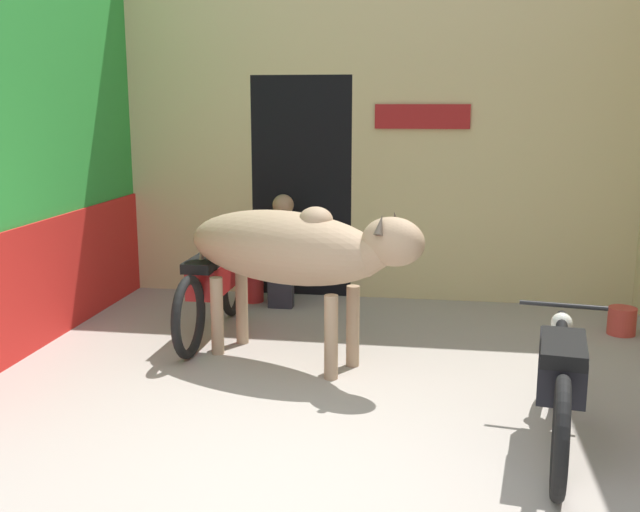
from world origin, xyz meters
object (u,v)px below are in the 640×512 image
Objects in this scene: shopkeeper_seated at (283,246)px; motorcycle_near at (561,377)px; motorcycle_far at (212,286)px; plastic_stool at (252,281)px; cow at (293,249)px; bucket at (622,321)px.

motorcycle_near is at bearing -51.50° from shopkeeper_seated.
shopkeeper_seated is at bearing 69.63° from motorcycle_far.
cow is at bearing -66.02° from plastic_stool.
motorcycle_far is at bearing -110.37° from shopkeeper_seated.
motorcycle_near is at bearing -32.97° from cow.
motorcycle_far is 1.25m from plastic_stool.
cow is at bearing -75.32° from shopkeeper_seated.
bucket is (0.95, 2.52, -0.33)m from motorcycle_near.
cow reaches higher than plastic_stool.
bucket is at bearing 23.14° from cow.
plastic_stool is (0.07, 1.23, -0.24)m from motorcycle_far.
plastic_stool is (-2.79, 3.13, -0.22)m from motorcycle_near.
cow is at bearing 147.03° from motorcycle_near.
motorcycle_far is (-0.90, 0.63, -0.50)m from cow.
bucket is (2.91, 1.25, -0.84)m from cow.
plastic_stool is (-0.36, 0.07, -0.41)m from shopkeeper_seated.
motorcycle_near is 0.99× the size of motorcycle_far.
cow is 2.40m from motorcycle_near.
motorcycle_far reaches higher than plastic_stool.
bucket is at bearing 69.36° from motorcycle_near.
cow is 1.08× the size of motorcycle_far.
cow reaches higher than motorcycle_far.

